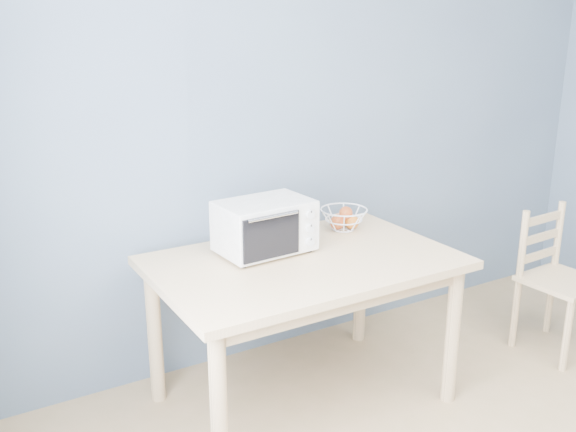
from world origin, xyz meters
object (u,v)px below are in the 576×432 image
dining_table (304,279)px  dining_chair (556,282)px  fruit_basket (343,218)px  toaster_oven (262,226)px

dining_table → dining_chair: 1.55m
dining_table → fruit_basket: 0.51m
dining_chair → toaster_oven: bearing=161.9°
toaster_oven → fruit_basket: 0.56m
toaster_oven → dining_chair: size_ratio=0.55×
dining_table → toaster_oven: (-0.13, 0.16, 0.24)m
toaster_oven → dining_chair: bearing=-18.5°
toaster_oven → fruit_basket: size_ratio=1.55×
dining_table → toaster_oven: bearing=129.7°
fruit_basket → dining_chair: (1.10, -0.53, -0.41)m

